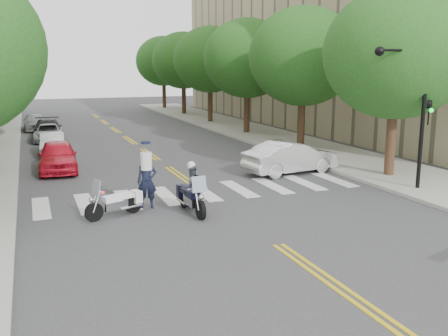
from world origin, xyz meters
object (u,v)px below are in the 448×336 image
motorcycle_parked (119,202)px  officer_standing (147,182)px  convertible (291,157)px  motorcycle_police (191,190)px

motorcycle_parked → officer_standing: size_ratio=1.05×
motorcycle_parked → officer_standing: officer_standing is taller
officer_standing → convertible: officer_standing is taller
motorcycle_police → convertible: 7.85m
motorcycle_police → officer_standing: bearing=-44.3°
motorcycle_parked → convertible: convertible is taller
motorcycle_police → motorcycle_parked: (-2.41, 0.54, -0.34)m
officer_standing → motorcycle_parked: bearing=-144.5°
motorcycle_police → officer_standing: size_ratio=1.16×
officer_standing → convertible: size_ratio=0.42×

